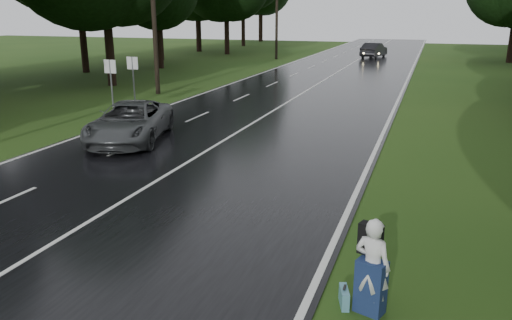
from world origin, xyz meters
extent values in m
plane|color=#294614|center=(0.00, 0.00, 0.00)|extent=(160.00, 160.00, 0.00)
cube|color=black|center=(0.00, 20.00, 0.02)|extent=(12.00, 140.00, 0.04)
cube|color=silver|center=(0.00, 20.00, 0.04)|extent=(0.12, 140.00, 0.01)
imported|color=#434748|center=(-3.46, 8.96, 0.78)|extent=(3.89, 5.84, 1.49)
imported|color=black|center=(1.19, 50.11, 0.84)|extent=(2.55, 5.06, 1.59)
imported|color=silver|center=(6.86, 0.17, 0.86)|extent=(0.72, 0.59, 1.71)
cube|color=navy|center=(6.86, 0.17, 0.48)|extent=(0.56, 0.46, 0.96)
cube|color=black|center=(6.78, 0.41, 1.23)|extent=(0.43, 0.32, 0.55)
cube|color=teal|center=(6.42, 0.22, 0.16)|extent=(0.26, 0.47, 0.32)
camera|label=1|loc=(7.50, -7.50, 4.91)|focal=35.18mm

